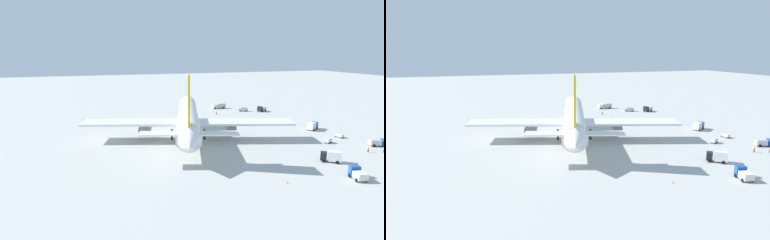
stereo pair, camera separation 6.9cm
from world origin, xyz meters
The scene contains 19 objects.
ground_plane centered at (0.00, 0.00, 0.00)m, with size 600.00×600.00×0.00m, color #B2B2AD.
airliner centered at (-1.14, 0.49, 6.78)m, with size 68.49×68.73×23.34m.
service_truck_0 centered at (-4.01, -47.64, 1.61)m, with size 5.02×6.10×2.90m.
service_truck_1 centered at (49.31, -32.20, 1.45)m, with size 2.40×6.90×2.57m.
service_truck_2 centered at (35.20, -48.72, 1.33)m, with size 4.08×5.14×2.62m.
service_truck_3 centered at (-36.15, -28.71, 1.64)m, with size 4.96×5.34×3.05m.
service_truck_4 centered at (-28.48, -53.07, 1.26)m, with size 3.52×5.80×2.28m.
service_truck_5 centered at (-47.70, -26.20, 1.32)m, with size 4.99×3.50×2.70m.
service_van centered at (38.46, -40.48, 1.03)m, with size 3.51×4.84×1.97m.
baggage_cart_0 centered at (-20.69, -40.81, 0.83)m, with size 2.38×3.34×1.53m.
baggage_cart_1 centered at (-16.37, -49.27, 0.71)m, with size 3.57×1.89×1.28m.
ground_worker_1 centered at (34.70, -24.66, 0.81)m, with size 0.52×0.52×1.60m.
ground_worker_2 centered at (-32.24, -45.30, 0.83)m, with size 0.55×0.55×1.64m.
ground_worker_3 centered at (-33.96, -49.43, 0.89)m, with size 0.42×0.42×1.75m.
traffic_cone_0 centered at (43.96, 34.52, 0.28)m, with size 0.36×0.36×0.55m, color orange.
traffic_cone_1 centered at (-44.63, -9.30, 0.28)m, with size 0.36×0.36×0.55m, color orange.
traffic_cone_2 centered at (33.51, -33.40, 0.28)m, with size 0.36×0.36×0.55m, color orange.
traffic_cone_3 centered at (32.05, -28.47, 0.28)m, with size 0.36×0.36×0.55m, color orange.
traffic_cone_4 centered at (44.81, -27.15, 0.28)m, with size 0.36×0.36×0.55m, color orange.
Camera 2 is at (-103.70, 32.56, 29.33)m, focal length 30.69 mm.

